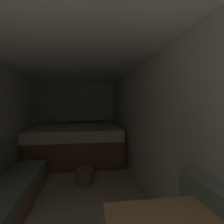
{
  "coord_description": "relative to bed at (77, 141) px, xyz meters",
  "views": [
    {
      "loc": [
        0.24,
        -0.39,
        1.38
      ],
      "look_at": [
        0.69,
        2.58,
        1.23
      ],
      "focal_mm": 27.85,
      "sensor_mm": 36.0,
      "label": 1
    }
  ],
  "objects": [
    {
      "name": "ceiling_slab",
      "position": [
        0.0,
        -1.8,
        1.63
      ],
      "size": [
        2.35,
        5.57,
        0.05
      ],
      "primitive_type": "cube",
      "color": "white",
      "rests_on": "wall_left"
    },
    {
      "name": "wall_back",
      "position": [
        0.0,
        1.01,
        0.59
      ],
      "size": [
        2.35,
        0.05,
        2.02
      ],
      "primitive_type": "cube",
      "color": "silver",
      "rests_on": "ground"
    },
    {
      "name": "wall_right",
      "position": [
        1.15,
        -1.8,
        0.59
      ],
      "size": [
        0.05,
        5.57,
        2.02
      ],
      "primitive_type": "cube",
      "color": "silver",
      "rests_on": "ground"
    },
    {
      "name": "wicker_basket",
      "position": [
        0.21,
        -1.45,
        -0.3
      ],
      "size": [
        0.3,
        0.3,
        0.23
      ],
      "color": "olive",
      "rests_on": "ground"
    },
    {
      "name": "bed",
      "position": [
        0.0,
        0.0,
        0.0
      ],
      "size": [
        2.13,
        1.91,
        0.99
      ],
      "color": "brown",
      "rests_on": "ground"
    },
    {
      "name": "ground_plane",
      "position": [
        0.0,
        -1.8,
        -0.42
      ],
      "size": [
        7.57,
        7.57,
        0.0
      ],
      "primitive_type": "plane",
      "color": "beige"
    }
  ]
}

